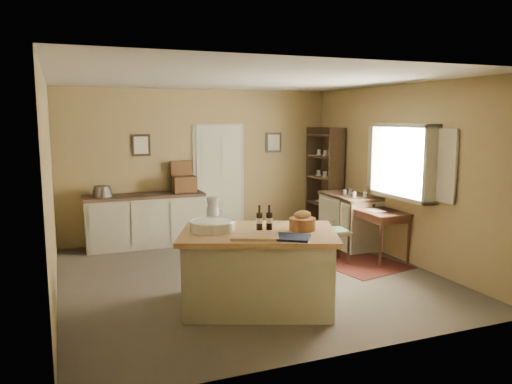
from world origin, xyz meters
TOP-DOWN VIEW (x-y plane):
  - ground at (0.00, 0.00)m, footprint 5.00×5.00m
  - wall_back at (0.00, 2.50)m, footprint 5.00×0.10m
  - wall_front at (0.00, -2.50)m, footprint 5.00×0.10m
  - wall_left at (-2.50, 0.00)m, footprint 0.10×5.00m
  - wall_right at (2.50, 0.00)m, footprint 0.10×5.00m
  - ceiling at (0.00, 0.00)m, footprint 5.00×5.00m
  - door at (0.35, 2.47)m, footprint 0.97×0.06m
  - framed_prints at (0.20, 2.48)m, footprint 2.82×0.02m
  - window at (2.42, -0.20)m, footprint 0.25×1.99m
  - work_island at (-0.31, -1.09)m, footprint 2.06×1.72m
  - sideboard at (-1.05, 2.20)m, footprint 2.01×0.57m
  - rug at (1.75, 0.11)m, footprint 1.39×1.78m
  - writing_desk at (2.20, 0.11)m, footprint 0.58×0.96m
  - desk_chair at (1.43, 0.16)m, footprint 0.49×0.49m
  - right_cabinet at (2.20, 0.92)m, footprint 0.63×1.13m
  - shelving_unit at (2.35, 2.00)m, footprint 0.34×0.90m

SIDE VIEW (x-z plane):
  - ground at x=0.00m, z-range 0.00..0.00m
  - rug at x=1.75m, z-range 0.00..0.01m
  - right_cabinet at x=2.20m, z-range -0.04..0.95m
  - desk_chair at x=1.43m, z-range 0.00..0.95m
  - sideboard at x=-1.05m, z-range -0.11..1.07m
  - work_island at x=-0.31m, z-range -0.12..1.08m
  - writing_desk at x=2.20m, z-range 0.26..1.08m
  - shelving_unit at x=2.35m, z-range 0.00..2.01m
  - door at x=0.35m, z-range 0.00..2.11m
  - wall_back at x=0.00m, z-range 0.00..2.70m
  - wall_front at x=0.00m, z-range 0.00..2.70m
  - wall_left at x=-2.50m, z-range 0.00..2.70m
  - wall_right at x=2.50m, z-range 0.00..2.70m
  - window at x=2.42m, z-range 0.99..2.11m
  - framed_prints at x=0.20m, z-range 1.53..1.91m
  - ceiling at x=0.00m, z-range 2.70..2.70m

